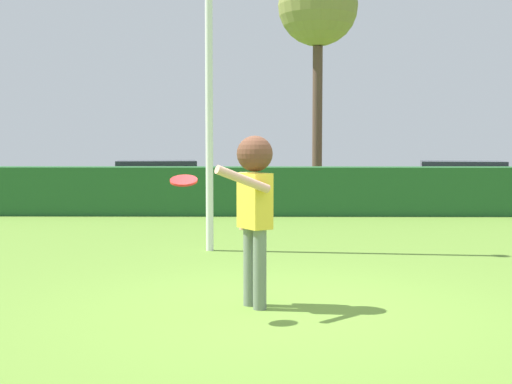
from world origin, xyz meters
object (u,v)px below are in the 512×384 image
object	(u,v)px
parked_car_white	(157,180)
bare_elm_tree	(318,9)
parked_car_red	(462,181)
lamppost	(209,25)
frisbee	(184,181)
person	(254,195)

from	to	relation	value
parked_car_white	bare_elm_tree	bearing A→B (deg)	19.18
parked_car_red	bare_elm_tree	distance (m)	6.67
bare_elm_tree	lamppost	bearing A→B (deg)	-104.02
bare_elm_tree	frisbee	bearing A→B (deg)	-99.42
lamppost	parked_car_red	world-z (taller)	lamppost
person	parked_car_red	distance (m)	12.98
person	parked_car_red	world-z (taller)	person
frisbee	lamppost	bearing A→B (deg)	91.39
frisbee	person	bearing A→B (deg)	38.62
parked_car_red	bare_elm_tree	bearing A→B (deg)	151.99
person	frisbee	size ratio (longest dim) A/B	6.79
frisbee	parked_car_white	size ratio (longest dim) A/B	0.06
lamppost	bare_elm_tree	xyz separation A→B (m)	(2.48, 9.94, 2.16)
lamppost	parked_car_white	world-z (taller)	lamppost
person	frisbee	distance (m)	0.88
parked_car_red	frisbee	bearing A→B (deg)	-116.82
parked_car_white	lamppost	bearing A→B (deg)	-75.40
frisbee	parked_car_white	xyz separation A→B (m)	(-2.27, 12.69, -0.68)
parked_car_red	lamppost	bearing A→B (deg)	-128.61
person	parked_car_red	bearing A→B (deg)	64.76
frisbee	parked_car_white	world-z (taller)	frisbee
person	frisbee	bearing A→B (deg)	-141.38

